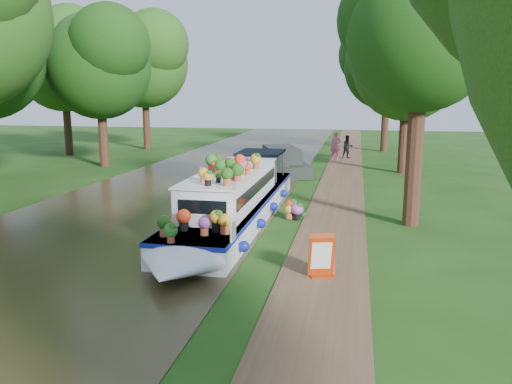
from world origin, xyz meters
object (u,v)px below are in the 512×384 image
Objects in this scene: second_boat at (281,162)px; sandwich_board at (322,258)px; pedestrian_pink at (336,146)px; plant_boat at (233,200)px; pedestrian_dark at (348,147)px.

second_boat reaches higher than sandwich_board.
second_boat is 6.51m from pedestrian_pink.
pedestrian_dark is at bearing 79.44° from plant_boat.
plant_boat is 19.29m from pedestrian_dark.
second_boat is 7.81× the size of sandwich_board.
second_boat is at bearing -138.40° from pedestrian_dark.
pedestrian_pink reaches higher than second_boat.
second_boat is at bearing -104.14° from pedestrian_pink.
second_boat is 7.96m from pedestrian_dark.
pedestrian_pink is (2.82, 5.86, 0.41)m from second_boat.
sandwich_board is 0.64× the size of pedestrian_dark.
second_boat is at bearing 90.34° from plant_boat.
plant_boat reaches higher than pedestrian_dark.
plant_boat is 6.98× the size of pedestrian_pink.
plant_boat is at bearing 110.16° from sandwich_board.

